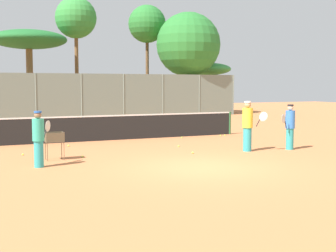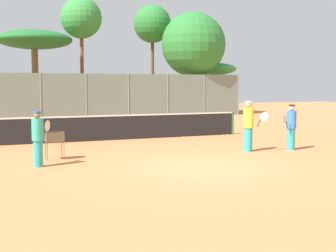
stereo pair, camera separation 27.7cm
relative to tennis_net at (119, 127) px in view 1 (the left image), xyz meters
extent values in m
plane|color=#C67242|center=(0.00, -7.40, -0.56)|extent=(80.00, 80.00, 0.00)
cylinder|color=#26592D|center=(5.51, 0.00, -0.02)|extent=(0.10, 0.10, 1.07)
cube|color=black|center=(0.00, 0.00, -0.05)|extent=(11.02, 0.01, 1.01)
cube|color=white|center=(0.00, 0.00, 0.48)|extent=(11.02, 0.02, 0.06)
cylinder|color=slate|center=(-1.52, 12.53, 1.00)|extent=(0.08, 0.08, 3.11)
cylinder|color=slate|center=(1.52, 12.53, 1.00)|extent=(0.08, 0.08, 3.11)
cylinder|color=slate|center=(4.55, 12.53, 1.00)|extent=(0.08, 0.08, 3.11)
cylinder|color=slate|center=(7.58, 12.53, 1.00)|extent=(0.08, 0.08, 3.11)
cylinder|color=slate|center=(10.61, 12.53, 1.00)|extent=(0.08, 0.08, 3.11)
cylinder|color=slate|center=(13.65, 12.53, 1.00)|extent=(0.08, 0.08, 3.11)
cube|color=slate|center=(0.00, 12.53, 1.00)|extent=(27.30, 0.01, 3.11)
cylinder|color=brown|center=(8.18, 17.10, 2.63)|extent=(0.26, 0.26, 6.38)
sphere|color=#28722D|center=(8.18, 17.10, 6.75)|extent=(3.08, 3.08, 3.08)
cylinder|color=brown|center=(-1.28, 16.76, 1.92)|extent=(0.48, 0.48, 4.96)
ellipsoid|color=#1E6028|center=(-1.28, 16.76, 5.09)|extent=(5.51, 5.51, 1.38)
cylinder|color=brown|center=(2.45, 17.69, 2.74)|extent=(0.29, 0.29, 6.59)
sphere|color=#338438|center=(2.45, 17.69, 6.99)|extent=(3.20, 3.20, 3.20)
cylinder|color=brown|center=(10.49, 14.19, 1.44)|extent=(0.50, 0.50, 3.99)
sphere|color=#28722D|center=(10.49, 14.19, 4.94)|extent=(5.04, 5.04, 5.04)
cylinder|color=brown|center=(12.87, 15.64, 1.01)|extent=(0.31, 0.31, 3.13)
ellipsoid|color=#388E42|center=(12.87, 15.64, 3.10)|extent=(4.25, 4.25, 1.06)
cylinder|color=teal|center=(3.01, -5.15, -0.14)|extent=(0.30, 0.30, 0.84)
cylinder|color=yellow|center=(3.01, -5.15, 0.63)|extent=(0.37, 0.37, 0.70)
sphere|color=tan|center=(3.01, -5.15, 1.09)|extent=(0.23, 0.23, 0.23)
cylinder|color=white|center=(3.01, -5.15, 1.19)|extent=(0.24, 0.24, 0.06)
cylinder|color=black|center=(3.31, -5.36, 0.45)|extent=(0.14, 0.11, 0.27)
ellipsoid|color=silver|center=(3.46, -5.47, 0.67)|extent=(0.34, 0.26, 0.43)
cylinder|color=teal|center=(-4.22, -5.42, -0.18)|extent=(0.27, 0.27, 0.76)
cylinder|color=teal|center=(-4.22, -5.42, 0.52)|extent=(0.33, 0.33, 0.63)
sphere|color=#8C6647|center=(-4.22, -5.42, 0.93)|extent=(0.21, 0.21, 0.21)
cylinder|color=#2659B2|center=(-4.22, -5.42, 1.02)|extent=(0.22, 0.22, 0.05)
cylinder|color=black|center=(-4.00, -5.15, 0.36)|extent=(0.12, 0.13, 0.27)
ellipsoid|color=silver|center=(-3.89, -5.02, 0.58)|extent=(0.28, 0.32, 0.43)
cylinder|color=teal|center=(4.67, -5.42, -0.17)|extent=(0.27, 0.27, 0.77)
cylinder|color=blue|center=(4.67, -5.42, 0.54)|extent=(0.34, 0.34, 0.64)
sphere|color=#DBB28C|center=(4.67, -5.42, 0.96)|extent=(0.21, 0.21, 0.21)
cylinder|color=black|center=(4.67, -5.42, 1.05)|extent=(0.22, 0.22, 0.05)
cylinder|color=black|center=(4.35, -5.57, 0.37)|extent=(0.14, 0.09, 0.27)
ellipsoid|color=silver|center=(4.19, -5.64, 0.59)|extent=(0.37, 0.19, 0.43)
cylinder|color=brown|center=(-3.81, -4.44, -0.27)|extent=(0.02, 0.02, 0.57)
cylinder|color=brown|center=(-3.30, -4.44, -0.27)|extent=(0.02, 0.02, 0.57)
cylinder|color=brown|center=(-3.81, -4.08, -0.27)|extent=(0.02, 0.02, 0.57)
cylinder|color=brown|center=(-3.30, -4.08, -0.27)|extent=(0.02, 0.02, 0.57)
cube|color=brown|center=(-3.56, -4.26, 0.02)|extent=(0.55, 0.40, 0.01)
cube|color=brown|center=(-3.56, -4.46, 0.16)|extent=(0.55, 0.01, 0.30)
cube|color=brown|center=(-3.56, -4.06, 0.16)|extent=(0.55, 0.01, 0.30)
cube|color=brown|center=(-3.83, -4.26, 0.16)|extent=(0.01, 0.40, 0.30)
cube|color=brown|center=(-3.28, -4.26, 0.16)|extent=(0.01, 0.40, 0.30)
sphere|color=#D1E54C|center=(-3.34, -4.26, 0.11)|extent=(0.07, 0.07, 0.07)
sphere|color=#D1E54C|center=(-3.54, -4.27, 0.06)|extent=(0.07, 0.07, 0.07)
sphere|color=#D1E54C|center=(-3.39, -4.33, 0.11)|extent=(0.07, 0.07, 0.07)
sphere|color=#D1E54C|center=(-3.71, -4.40, 0.06)|extent=(0.07, 0.07, 0.07)
sphere|color=#D1E54C|center=(-3.37, -4.41, 0.11)|extent=(0.07, 0.07, 0.07)
sphere|color=#D1E54C|center=(-3.78, -4.26, 0.11)|extent=(0.07, 0.07, 0.07)
sphere|color=#D1E54C|center=(-3.75, -4.13, 0.11)|extent=(0.07, 0.07, 0.07)
sphere|color=#D1E54C|center=(-3.54, -4.35, 0.11)|extent=(0.07, 0.07, 0.07)
sphere|color=#D1E54C|center=(-3.42, -4.15, 0.06)|extent=(0.07, 0.07, 0.07)
sphere|color=#D1E54C|center=(-3.69, -4.11, 0.11)|extent=(0.07, 0.07, 0.07)
sphere|color=#D1E54C|center=(2.72, -0.49, -0.53)|extent=(0.07, 0.07, 0.07)
sphere|color=#D1E54C|center=(4.93, -0.52, -0.53)|extent=(0.07, 0.07, 0.07)
sphere|color=#D1E54C|center=(-2.47, -1.26, -0.53)|extent=(0.07, 0.07, 0.07)
sphere|color=#D1E54C|center=(-2.66, -4.17, -0.53)|extent=(0.07, 0.07, 0.07)
sphere|color=#D1E54C|center=(0.99, -4.88, -0.53)|extent=(0.07, 0.07, 0.07)
sphere|color=#D1E54C|center=(-4.35, -2.87, -0.53)|extent=(0.07, 0.07, 0.07)
sphere|color=#D1E54C|center=(1.31, -3.10, -0.53)|extent=(0.07, 0.07, 0.07)
sphere|color=#D1E54C|center=(4.70, -0.51, -0.53)|extent=(0.07, 0.07, 0.07)
cube|color=#B2B7BC|center=(-3.21, 15.67, -0.11)|extent=(4.20, 1.70, 0.90)
cube|color=#33383D|center=(-3.41, 15.67, 0.69)|extent=(2.20, 1.50, 0.70)
camera|label=1|loc=(-6.33, -18.91, 1.78)|focal=50.00mm
camera|label=2|loc=(-6.08, -19.02, 1.78)|focal=50.00mm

